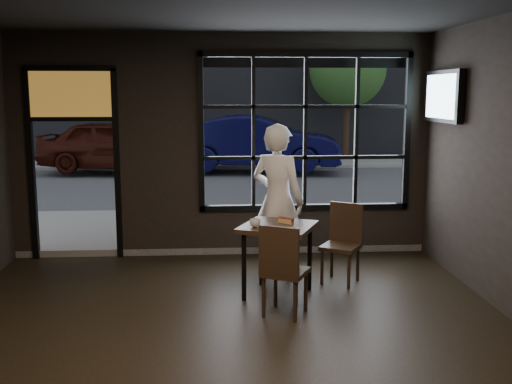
{
  "coord_description": "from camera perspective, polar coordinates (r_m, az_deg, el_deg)",
  "views": [
    {
      "loc": [
        -0.09,
        -5.09,
        2.37
      ],
      "look_at": [
        0.4,
        2.2,
        1.15
      ],
      "focal_mm": 42.0,
      "sensor_mm": 36.0,
      "label": 1
    }
  ],
  "objects": [
    {
      "name": "man",
      "position": [
        7.7,
        2.07,
        -0.84
      ],
      "size": [
        0.87,
        0.8,
        1.98
      ],
      "primitive_type": "imported",
      "rotation": [
        0.0,
        0.0,
        2.53
      ],
      "color": "white",
      "rests_on": "floor"
    },
    {
      "name": "street_asphalt",
      "position": [
        29.19,
        -3.66,
        4.76
      ],
      "size": [
        60.0,
        41.0,
        0.04
      ],
      "primitive_type": "cube",
      "color": "#545456",
      "rests_on": "ground"
    },
    {
      "name": "stained_transom",
      "position": [
        8.83,
        -17.22,
        8.93
      ],
      "size": [
        1.2,
        0.06,
        0.7
      ],
      "primitive_type": "cube",
      "color": "orange",
      "rests_on": "ground"
    },
    {
      "name": "navy_car",
      "position": [
        17.69,
        0.16,
        4.71
      ],
      "size": [
        5.05,
        2.37,
        1.6
      ],
      "primitive_type": "imported",
      "rotation": [
        0.0,
        0.0,
        1.43
      ],
      "color": "black",
      "rests_on": "street_asphalt"
    },
    {
      "name": "tree_right",
      "position": [
        21.0,
        8.72,
        11.48
      ],
      "size": [
        2.61,
        2.61,
        4.46
      ],
      "color": "#332114",
      "rests_on": "street_asphalt"
    },
    {
      "name": "floor",
      "position": [
        5.62,
        -2.66,
        -15.58
      ],
      "size": [
        6.0,
        7.0,
        0.02
      ],
      "primitive_type": "cube",
      "color": "black",
      "rests_on": "ground"
    },
    {
      "name": "window_frame",
      "position": [
        8.71,
        4.71,
        5.69
      ],
      "size": [
        3.06,
        0.12,
        2.28
      ],
      "primitive_type": "cube",
      "color": "black",
      "rests_on": "ground"
    },
    {
      "name": "cup",
      "position": [
        6.82,
        -0.08,
        -2.98
      ],
      "size": [
        0.17,
        0.17,
        0.1
      ],
      "primitive_type": "imported",
      "rotation": [
        0.0,
        0.0,
        -0.58
      ],
      "color": "silver",
      "rests_on": "cafe_table"
    },
    {
      "name": "chair_near",
      "position": [
        6.46,
        2.8,
        -7.33
      ],
      "size": [
        0.59,
        0.59,
        1.01
      ],
      "primitive_type": "cube",
      "rotation": [
        0.0,
        0.0,
        2.68
      ],
      "color": "black",
      "rests_on": "floor"
    },
    {
      "name": "chair_window",
      "position": [
        7.57,
        8.06,
        -4.95
      ],
      "size": [
        0.59,
        0.59,
        0.99
      ],
      "primitive_type": "cube",
      "rotation": [
        0.0,
        0.0,
        -0.55
      ],
      "color": "black",
      "rests_on": "floor"
    },
    {
      "name": "cafe_table",
      "position": [
        7.07,
        2.07,
        -6.48
      ],
      "size": [
        1.04,
        1.04,
        0.86
      ],
      "primitive_type": "cube",
      "rotation": [
        0.0,
        0.0,
        -0.41
      ],
      "color": "black",
      "rests_on": "floor"
    },
    {
      "name": "maroon_car",
      "position": [
        17.91,
        -13.21,
        4.34
      ],
      "size": [
        4.59,
        2.38,
        1.49
      ],
      "primitive_type": "imported",
      "rotation": [
        0.0,
        0.0,
        1.43
      ],
      "color": "black",
      "rests_on": "street_asphalt"
    },
    {
      "name": "tv",
      "position": [
        8.4,
        17.44,
        8.68
      ],
      "size": [
        0.13,
        1.17,
        0.68
      ],
      "primitive_type": "cube",
      "color": "black",
      "rests_on": "wall_right"
    },
    {
      "name": "tree_left",
      "position": [
        19.86,
        -10.72,
        9.66
      ],
      "size": [
        2.07,
        2.07,
        3.54
      ],
      "color": "#332114",
      "rests_on": "street_asphalt"
    },
    {
      "name": "hotdog",
      "position": [
        7.04,
        2.89,
        -2.74
      ],
      "size": [
        0.2,
        0.19,
        0.06
      ],
      "primitive_type": null,
      "rotation": [
        0.0,
        0.0,
        -0.71
      ],
      "color": "tan",
      "rests_on": "cafe_table"
    }
  ]
}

